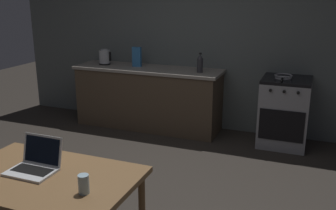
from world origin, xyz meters
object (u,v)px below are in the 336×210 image
(dining_table, at_px, (45,186))
(frying_pan, at_px, (283,76))
(laptop, at_px, (35,165))
(bottle, at_px, (200,63))
(electric_kettle, at_px, (105,57))
(stove_oven, at_px, (284,112))
(cereal_box, at_px, (137,57))
(drinking_glass, at_px, (84,184))

(dining_table, xyz_separation_m, frying_pan, (1.25, 3.06, 0.24))
(frying_pan, bearing_deg, dining_table, -112.22)
(laptop, relative_size, bottle, 1.21)
(dining_table, xyz_separation_m, electric_kettle, (-1.34, 3.09, 0.33))
(stove_oven, bearing_deg, frying_pan, -149.72)
(laptop, height_order, electric_kettle, electric_kettle)
(bottle, relative_size, cereal_box, 0.93)
(stove_oven, bearing_deg, dining_table, -112.79)
(dining_table, bearing_deg, bottle, 86.93)
(stove_oven, relative_size, electric_kettle, 3.89)
(cereal_box, bearing_deg, frying_pan, -1.40)
(stove_oven, bearing_deg, drinking_glass, -106.05)
(stove_oven, height_order, dining_table, stove_oven)
(laptop, distance_m, cereal_box, 3.16)
(drinking_glass, bearing_deg, cereal_box, 110.44)
(cereal_box, bearing_deg, electric_kettle, -177.82)
(frying_pan, xyz_separation_m, drinking_glass, (-0.87, -3.16, -0.11))
(electric_kettle, bearing_deg, dining_table, -66.57)
(stove_oven, relative_size, bottle, 3.37)
(bottle, bearing_deg, cereal_box, 175.90)
(bottle, height_order, frying_pan, bottle)
(dining_table, distance_m, bottle, 3.06)
(dining_table, relative_size, drinking_glass, 10.13)
(cereal_box, bearing_deg, dining_table, -75.33)
(bottle, distance_m, cereal_box, 0.98)
(stove_oven, distance_m, electric_kettle, 2.70)
(dining_table, relative_size, laptop, 3.87)
(bottle, height_order, cereal_box, cereal_box)
(dining_table, xyz_separation_m, cereal_box, (-0.81, 3.11, 0.36))
(laptop, xyz_separation_m, cereal_box, (-0.71, 3.07, 0.24))
(laptop, xyz_separation_m, electric_kettle, (-1.23, 3.05, 0.21))
(laptop, xyz_separation_m, drinking_glass, (0.49, -0.14, 0.02))
(frying_pan, height_order, cereal_box, cereal_box)
(stove_oven, height_order, electric_kettle, electric_kettle)
(laptop, relative_size, drinking_glass, 2.62)
(bottle, height_order, drinking_glass, bottle)
(laptop, height_order, bottle, bottle)
(bottle, relative_size, drinking_glass, 2.16)
(electric_kettle, bearing_deg, frying_pan, -0.67)
(bottle, distance_m, frying_pan, 1.09)
(cereal_box, bearing_deg, laptop, -77.03)
(bottle, xyz_separation_m, drinking_glass, (0.22, -3.14, -0.21))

